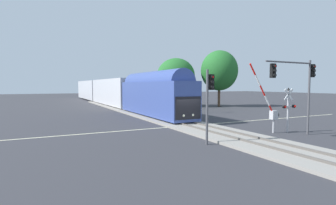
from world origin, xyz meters
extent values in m
plane|color=#333338|center=(0.00, 0.00, 0.00)|extent=(220.00, 220.00, 0.00)
cube|color=beige|center=(0.00, 0.00, 0.00)|extent=(44.00, 0.20, 0.01)
cube|color=gray|center=(0.00, 0.00, 0.09)|extent=(4.40, 80.00, 0.18)
cube|color=#56514C|center=(-0.72, 0.00, 0.25)|extent=(0.10, 80.00, 0.14)
cube|color=#56514C|center=(0.72, 0.00, 0.25)|extent=(0.10, 80.00, 0.14)
cube|color=#384C93|center=(0.00, 7.95, 2.27)|extent=(3.00, 16.02, 3.90)
cube|color=black|center=(0.00, -0.08, 1.69)|extent=(2.76, 0.08, 2.15)
cylinder|color=#384C93|center=(0.00, 7.95, 4.10)|extent=(2.76, 14.42, 2.76)
sphere|color=#F4F2CC|center=(-0.50, -0.09, 1.00)|extent=(0.24, 0.24, 0.24)
sphere|color=#F4F2CC|center=(0.50, -0.09, 1.00)|extent=(0.24, 0.24, 0.24)
cube|color=silver|center=(0.00, 27.43, 2.62)|extent=(3.00, 21.14, 4.60)
cube|color=black|center=(1.51, 27.43, 2.92)|extent=(0.04, 19.03, 0.90)
cube|color=gold|center=(1.52, 27.43, 1.47)|extent=(0.04, 19.45, 0.36)
cube|color=silver|center=(0.00, 49.48, 2.62)|extent=(3.00, 21.14, 4.60)
cube|color=black|center=(1.51, 49.48, 2.92)|extent=(0.04, 19.03, 0.90)
cube|color=gold|center=(1.52, 49.48, 1.47)|extent=(0.04, 19.45, 0.36)
cylinder|color=#B7B7BC|center=(4.20, -6.30, 0.55)|extent=(0.14, 0.14, 1.10)
cube|color=#B7B7BC|center=(4.20, -6.30, 1.45)|extent=(0.56, 0.40, 0.70)
sphere|color=black|center=(4.55, -6.30, 1.45)|extent=(0.36, 0.36, 0.36)
cylinder|color=red|center=(3.94, -6.30, 1.84)|extent=(0.61, 0.12, 0.85)
cylinder|color=white|center=(3.43, -6.30, 2.63)|extent=(0.61, 0.12, 0.85)
cylinder|color=red|center=(2.91, -6.30, 3.41)|extent=(0.61, 0.12, 0.85)
cylinder|color=white|center=(2.40, -6.30, 4.20)|extent=(0.61, 0.12, 0.85)
cylinder|color=red|center=(1.89, -6.30, 4.99)|extent=(0.61, 0.12, 0.85)
sphere|color=red|center=(1.63, -6.30, 5.38)|extent=(0.14, 0.14, 0.14)
cylinder|color=#B2B2B7|center=(5.41, -6.63, 1.70)|extent=(0.14, 0.14, 3.41)
cube|color=white|center=(5.41, -6.65, 3.06)|extent=(0.98, 0.05, 0.98)
cube|color=white|center=(5.41, -6.65, 3.06)|extent=(0.98, 0.05, 0.98)
cube|color=#B2B2B7|center=(5.41, -6.63, 2.11)|extent=(1.10, 0.08, 0.08)
cylinder|color=black|center=(4.86, -6.73, 2.11)|extent=(0.26, 0.18, 0.26)
cylinder|color=black|center=(5.96, -6.73, 2.11)|extent=(0.26, 0.18, 0.26)
sphere|color=red|center=(4.86, -6.83, 2.11)|extent=(0.20, 0.20, 0.20)
sphere|color=red|center=(5.96, -6.83, 2.11)|extent=(0.20, 0.20, 0.20)
cone|color=black|center=(5.41, -6.63, 3.53)|extent=(0.28, 0.28, 0.22)
cylinder|color=#4C4C51|center=(6.07, -7.95, 2.86)|extent=(0.16, 0.16, 5.72)
cube|color=black|center=(6.35, -7.95, 4.92)|extent=(0.34, 0.26, 1.00)
sphere|color=red|center=(6.35, -8.10, 5.24)|extent=(0.20, 0.20, 0.20)
cylinder|color=black|center=(6.35, -8.13, 5.24)|extent=(0.24, 0.10, 0.24)
sphere|color=#262626|center=(6.35, -8.10, 4.92)|extent=(0.20, 0.20, 0.20)
cylinder|color=black|center=(6.35, -8.13, 4.92)|extent=(0.24, 0.10, 0.24)
sphere|color=#262626|center=(6.35, -8.10, 4.60)|extent=(0.20, 0.20, 0.20)
cylinder|color=black|center=(6.35, -8.13, 4.60)|extent=(0.24, 0.10, 0.24)
cylinder|color=#4C4C51|center=(3.76, -7.95, 5.47)|extent=(4.61, 0.12, 0.12)
cube|color=black|center=(2.15, -7.95, 4.82)|extent=(0.34, 0.26, 1.00)
sphere|color=red|center=(2.15, -8.10, 5.14)|extent=(0.20, 0.20, 0.20)
cylinder|color=black|center=(2.15, -8.13, 5.14)|extent=(0.24, 0.10, 0.24)
sphere|color=#262626|center=(2.15, -8.10, 4.82)|extent=(0.20, 0.20, 0.20)
cylinder|color=black|center=(2.15, -8.13, 4.82)|extent=(0.24, 0.10, 0.24)
sphere|color=#262626|center=(2.15, -8.10, 4.50)|extent=(0.20, 0.20, 0.20)
cylinder|color=black|center=(2.15, -8.13, 4.50)|extent=(0.24, 0.10, 0.24)
cylinder|color=#4C4C51|center=(5.64, 9.45, 2.84)|extent=(0.16, 0.16, 5.69)
cube|color=black|center=(5.92, 9.45, 4.89)|extent=(0.34, 0.26, 1.00)
sphere|color=red|center=(5.92, 9.30, 5.21)|extent=(0.20, 0.20, 0.20)
cylinder|color=black|center=(5.92, 9.27, 5.21)|extent=(0.24, 0.10, 0.24)
sphere|color=#262626|center=(5.92, 9.30, 4.89)|extent=(0.20, 0.20, 0.20)
cylinder|color=black|center=(5.92, 9.27, 4.89)|extent=(0.24, 0.10, 0.24)
sphere|color=#262626|center=(5.92, 9.30, 4.57)|extent=(0.20, 0.20, 0.20)
cylinder|color=black|center=(5.92, 9.27, 4.57)|extent=(0.24, 0.10, 0.24)
cylinder|color=#4C4C51|center=(-2.98, -7.38, 2.40)|extent=(0.16, 0.16, 4.81)
cube|color=black|center=(-2.70, -7.38, 4.01)|extent=(0.34, 0.26, 1.00)
sphere|color=red|center=(-2.70, -7.53, 4.33)|extent=(0.20, 0.20, 0.20)
cylinder|color=black|center=(-2.70, -7.56, 4.33)|extent=(0.24, 0.10, 0.24)
sphere|color=#262626|center=(-2.70, -7.53, 4.01)|extent=(0.20, 0.20, 0.20)
cylinder|color=black|center=(-2.70, -7.56, 4.01)|extent=(0.24, 0.10, 0.24)
sphere|color=#262626|center=(-2.70, -7.53, 3.69)|extent=(0.20, 0.20, 0.20)
cylinder|color=black|center=(-2.70, -7.56, 3.69)|extent=(0.24, 0.10, 0.24)
cylinder|color=#4C3828|center=(9.67, 20.37, 1.62)|extent=(0.41, 0.41, 3.24)
ellipsoid|color=#236628|center=(9.67, 20.37, 5.54)|extent=(6.69, 6.69, 6.14)
cylinder|color=brown|center=(16.66, 17.05, 1.88)|extent=(0.45, 0.45, 3.75)
ellipsoid|color=#236628|center=(16.66, 17.05, 6.42)|extent=(6.54, 6.54, 7.13)
camera|label=1|loc=(-12.73, -21.34, 3.81)|focal=28.38mm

